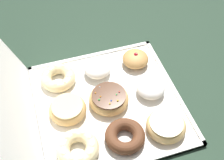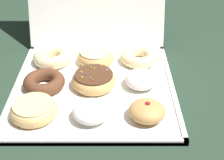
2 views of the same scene
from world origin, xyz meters
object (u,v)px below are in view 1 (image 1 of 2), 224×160
(jelly_filled_donut_2, at_px, (135,59))
(chocolate_cake_ring_donut_3, at_px, (125,136))
(sprinkle_donut_4, at_px, (107,99))
(donut_box, at_px, (109,104))
(cruller_donut_6, at_px, (78,148))
(glazed_ring_donut_0, at_px, (166,125))
(cruller_donut_8, at_px, (58,77))
(glazed_ring_donut_7, at_px, (68,109))
(powdered_filled_donut_5, at_px, (98,68))
(powdered_filled_donut_1, at_px, (151,88))

(jelly_filled_donut_2, distance_m, chocolate_cake_ring_donut_3, 0.30)
(jelly_filled_donut_2, relative_size, sprinkle_donut_4, 0.73)
(donut_box, bearing_deg, cruller_donut_6, 135.76)
(glazed_ring_donut_0, height_order, jelly_filled_donut_2, jelly_filled_donut_2)
(glazed_ring_donut_0, height_order, cruller_donut_8, same)
(cruller_donut_8, bearing_deg, glazed_ring_donut_0, -136.38)
(glazed_ring_donut_7, bearing_deg, glazed_ring_donut_0, -118.87)
(donut_box, relative_size, cruller_donut_8, 3.83)
(glazed_ring_donut_0, distance_m, powdered_filled_donut_5, 0.30)
(donut_box, relative_size, glazed_ring_donut_7, 3.92)
(glazed_ring_donut_0, relative_size, powdered_filled_donut_5, 1.31)
(sprinkle_donut_4, bearing_deg, chocolate_cake_ring_donut_3, -175.83)
(glazed_ring_donut_0, distance_m, cruller_donut_8, 0.38)
(sprinkle_donut_4, distance_m, cruller_donut_6, 0.18)
(glazed_ring_donut_0, xyz_separation_m, cruller_donut_6, (0.01, 0.26, 0.00))
(powdered_filled_donut_1, height_order, cruller_donut_6, powdered_filled_donut_1)
(powdered_filled_donut_1, height_order, glazed_ring_donut_7, powdered_filled_donut_1)
(sprinkle_donut_4, xyz_separation_m, cruller_donut_8, (0.13, 0.13, -0.00))
(sprinkle_donut_4, bearing_deg, jelly_filled_donut_2, -46.73)
(donut_box, height_order, powdered_filled_donut_1, powdered_filled_donut_1)
(powdered_filled_donut_1, relative_size, glazed_ring_donut_7, 0.80)
(donut_box, xyz_separation_m, jelly_filled_donut_2, (0.13, -0.14, 0.03))
(jelly_filled_donut_2, distance_m, powdered_filled_donut_5, 0.13)
(cruller_donut_8, bearing_deg, sprinkle_donut_4, -136.07)
(jelly_filled_donut_2, bearing_deg, cruller_donut_6, 135.11)
(donut_box, distance_m, cruller_donut_6, 0.19)
(glazed_ring_donut_7, bearing_deg, donut_box, -90.85)
(powdered_filled_donut_1, distance_m, chocolate_cake_ring_donut_3, 0.19)
(cruller_donut_6, distance_m, glazed_ring_donut_7, 0.13)
(glazed_ring_donut_7, bearing_deg, powdered_filled_donut_1, -90.98)
(cruller_donut_6, bearing_deg, chocolate_cake_ring_donut_3, -91.14)
(donut_box, xyz_separation_m, chocolate_cake_ring_donut_3, (-0.14, -0.01, 0.02))
(chocolate_cake_ring_donut_3, bearing_deg, jelly_filled_donut_2, -25.87)
(powdered_filled_donut_1, bearing_deg, cruller_donut_6, 116.00)
(sprinkle_donut_4, height_order, cruller_donut_8, sprinkle_donut_4)
(chocolate_cake_ring_donut_3, distance_m, powdered_filled_donut_5, 0.27)
(cruller_donut_8, bearing_deg, chocolate_cake_ring_donut_3, -152.97)
(jelly_filled_donut_2, height_order, glazed_ring_donut_7, jelly_filled_donut_2)
(jelly_filled_donut_2, distance_m, sprinkle_donut_4, 0.19)
(glazed_ring_donut_0, relative_size, chocolate_cake_ring_donut_3, 1.01)
(powdered_filled_donut_5, bearing_deg, powdered_filled_donut_1, -134.51)
(cruller_donut_8, bearing_deg, powdered_filled_donut_1, -116.76)
(chocolate_cake_ring_donut_3, bearing_deg, donut_box, 2.29)
(powdered_filled_donut_1, distance_m, jelly_filled_donut_2, 0.14)
(sprinkle_donut_4, relative_size, powdered_filled_donut_5, 1.39)
(sprinkle_donut_4, relative_size, glazed_ring_donut_7, 1.08)
(donut_box, relative_size, powdered_filled_donut_5, 5.01)
(chocolate_cake_ring_donut_3, height_order, sprinkle_donut_4, sprinkle_donut_4)
(chocolate_cake_ring_donut_3, xyz_separation_m, cruller_donut_6, (0.00, 0.13, 0.00))
(donut_box, distance_m, glazed_ring_donut_0, 0.19)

